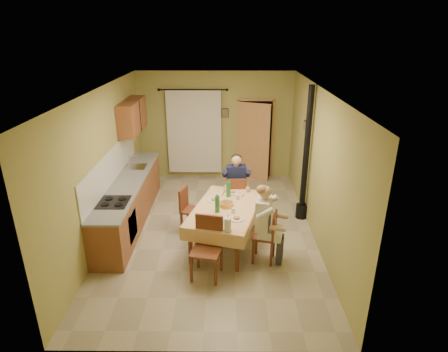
{
  "coord_description": "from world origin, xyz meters",
  "views": [
    {
      "loc": [
        0.31,
        -6.55,
        3.81
      ],
      "look_at": [
        0.25,
        0.1,
        1.15
      ],
      "focal_mm": 30.0,
      "sensor_mm": 36.0,
      "label": 1
    }
  ],
  "objects_px": {
    "chair_near": "(207,260)",
    "chair_right": "(265,246)",
    "man_far": "(236,180)",
    "man_right": "(265,215)",
    "chair_left": "(192,219)",
    "dining_table": "(226,226)",
    "stove_flue": "(305,173)",
    "chair_far": "(236,206)"
  },
  "relations": [
    {
      "from": "dining_table",
      "to": "chair_far",
      "type": "relative_size",
      "value": 2.09
    },
    {
      "from": "chair_near",
      "to": "chair_right",
      "type": "distance_m",
      "value": 1.08
    },
    {
      "from": "chair_far",
      "to": "man_far",
      "type": "distance_m",
      "value": 0.59
    },
    {
      "from": "chair_near",
      "to": "man_right",
      "type": "bearing_deg",
      "value": -142.58
    },
    {
      "from": "dining_table",
      "to": "chair_far",
      "type": "bearing_deg",
      "value": 92.74
    },
    {
      "from": "chair_left",
      "to": "man_far",
      "type": "height_order",
      "value": "man_far"
    },
    {
      "from": "dining_table",
      "to": "man_far",
      "type": "bearing_deg",
      "value": 92.93
    },
    {
      "from": "dining_table",
      "to": "chair_far",
      "type": "distance_m",
      "value": 1.03
    },
    {
      "from": "stove_flue",
      "to": "man_far",
      "type": "bearing_deg",
      "value": -178.36
    },
    {
      "from": "chair_far",
      "to": "dining_table",
      "type": "bearing_deg",
      "value": -103.92
    },
    {
      "from": "man_right",
      "to": "chair_far",
      "type": "bearing_deg",
      "value": 30.39
    },
    {
      "from": "chair_right",
      "to": "chair_left",
      "type": "xyz_separation_m",
      "value": [
        -1.35,
        0.96,
        0.0
      ]
    },
    {
      "from": "chair_near",
      "to": "chair_left",
      "type": "height_order",
      "value": "chair_near"
    },
    {
      "from": "chair_right",
      "to": "man_right",
      "type": "distance_m",
      "value": 0.59
    },
    {
      "from": "man_far",
      "to": "man_right",
      "type": "relative_size",
      "value": 1.0
    },
    {
      "from": "dining_table",
      "to": "man_far",
      "type": "xyz_separation_m",
      "value": [
        0.21,
        1.02,
        0.5
      ]
    },
    {
      "from": "chair_far",
      "to": "chair_near",
      "type": "distance_m",
      "value": 2.05
    },
    {
      "from": "dining_table",
      "to": "chair_near",
      "type": "xyz_separation_m",
      "value": [
        -0.3,
        -0.98,
        -0.09
      ]
    },
    {
      "from": "chair_right",
      "to": "chair_left",
      "type": "distance_m",
      "value": 1.66
    },
    {
      "from": "man_right",
      "to": "stove_flue",
      "type": "relative_size",
      "value": 0.5
    },
    {
      "from": "chair_near",
      "to": "chair_left",
      "type": "relative_size",
      "value": 1.1
    },
    {
      "from": "chair_near",
      "to": "stove_flue",
      "type": "bearing_deg",
      "value": -121.07
    },
    {
      "from": "chair_near",
      "to": "chair_right",
      "type": "relative_size",
      "value": 1.11
    },
    {
      "from": "dining_table",
      "to": "chair_right",
      "type": "distance_m",
      "value": 0.86
    },
    {
      "from": "dining_table",
      "to": "chair_left",
      "type": "bearing_deg",
      "value": 161.78
    },
    {
      "from": "chair_right",
      "to": "stove_flue",
      "type": "xyz_separation_m",
      "value": [
        0.94,
        1.59,
        0.74
      ]
    },
    {
      "from": "man_right",
      "to": "stove_flue",
      "type": "height_order",
      "value": "stove_flue"
    },
    {
      "from": "dining_table",
      "to": "man_right",
      "type": "distance_m",
      "value": 0.98
    },
    {
      "from": "man_far",
      "to": "stove_flue",
      "type": "bearing_deg",
      "value": -0.25
    },
    {
      "from": "chair_right",
      "to": "chair_near",
      "type": "bearing_deg",
      "value": 128.92
    },
    {
      "from": "chair_right",
      "to": "chair_left",
      "type": "height_order",
      "value": "chair_left"
    },
    {
      "from": "stove_flue",
      "to": "dining_table",
      "type": "bearing_deg",
      "value": -146.68
    },
    {
      "from": "chair_right",
      "to": "man_right",
      "type": "height_order",
      "value": "man_right"
    },
    {
      "from": "chair_near",
      "to": "man_right",
      "type": "distance_m",
      "value": 1.22
    },
    {
      "from": "dining_table",
      "to": "man_far",
      "type": "distance_m",
      "value": 1.16
    },
    {
      "from": "stove_flue",
      "to": "man_right",
      "type": "bearing_deg",
      "value": -120.92
    },
    {
      "from": "dining_table",
      "to": "stove_flue",
      "type": "xyz_separation_m",
      "value": [
        1.62,
        1.06,
        0.65
      ]
    },
    {
      "from": "chair_right",
      "to": "man_far",
      "type": "bearing_deg",
      "value": 30.63
    },
    {
      "from": "dining_table",
      "to": "chair_far",
      "type": "xyz_separation_m",
      "value": [
        0.21,
        1.01,
        -0.09
      ]
    },
    {
      "from": "chair_far",
      "to": "stove_flue",
      "type": "distance_m",
      "value": 1.58
    },
    {
      "from": "dining_table",
      "to": "stove_flue",
      "type": "bearing_deg",
      "value": 48.09
    },
    {
      "from": "chair_far",
      "to": "chair_right",
      "type": "distance_m",
      "value": 1.6
    }
  ]
}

